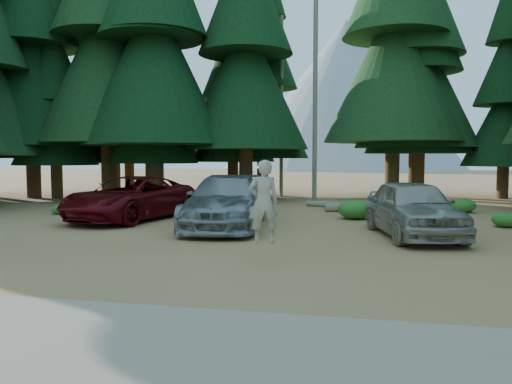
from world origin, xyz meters
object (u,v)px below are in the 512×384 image
at_px(frisbee_player, 263,202).
at_px(silver_minivan_center, 226,202).
at_px(log_left, 206,206).
at_px(red_pickup, 131,198).
at_px(log_right, 388,207).
at_px(silver_minivan_right, 413,208).
at_px(log_mid, 339,205).

bearing_deg(frisbee_player, silver_minivan_center, -86.67).
bearing_deg(log_left, red_pickup, -131.44).
bearing_deg(log_right, silver_minivan_right, -101.72).
bearing_deg(silver_minivan_right, log_left, 131.61).
xyz_separation_m(red_pickup, silver_minivan_center, (3.86, -1.20, 0.05)).
xyz_separation_m(red_pickup, log_left, (1.58, 3.89, -0.61)).
bearing_deg(log_mid, log_left, -141.09).
bearing_deg(silver_minivan_right, frisbee_player, -143.19).
xyz_separation_m(silver_minivan_center, log_left, (-2.29, 5.08, -0.66)).
distance_m(red_pickup, log_mid, 9.14).
relative_size(red_pickup, log_right, 1.06).
bearing_deg(log_mid, frisbee_player, -74.79).
height_order(silver_minivan_right, log_right, silver_minivan_right).
relative_size(silver_minivan_center, frisbee_player, 3.11).
bearing_deg(frisbee_player, red_pickup, -65.58).
distance_m(frisbee_player, log_right, 11.07).
bearing_deg(log_left, log_right, -13.58).
relative_size(frisbee_player, log_left, 0.39).
bearing_deg(log_left, silver_minivan_right, -55.49).
relative_size(red_pickup, silver_minivan_center, 0.98).
xyz_separation_m(red_pickup, log_mid, (7.11, 5.70, -0.64)).
height_order(red_pickup, log_left, red_pickup).
bearing_deg(frisbee_player, log_mid, -116.54).
xyz_separation_m(log_left, log_right, (7.58, 0.77, 0.00)).
height_order(red_pickup, silver_minivan_right, silver_minivan_right).
height_order(log_left, log_right, log_right).
height_order(silver_minivan_center, log_right, silver_minivan_center).
bearing_deg(log_right, silver_minivan_center, -146.65).
xyz_separation_m(log_mid, log_right, (2.04, -1.05, 0.04)).
height_order(silver_minivan_center, frisbee_player, frisbee_player).
distance_m(log_left, log_right, 7.62).
xyz_separation_m(red_pickup, log_right, (9.16, 4.65, -0.61)).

